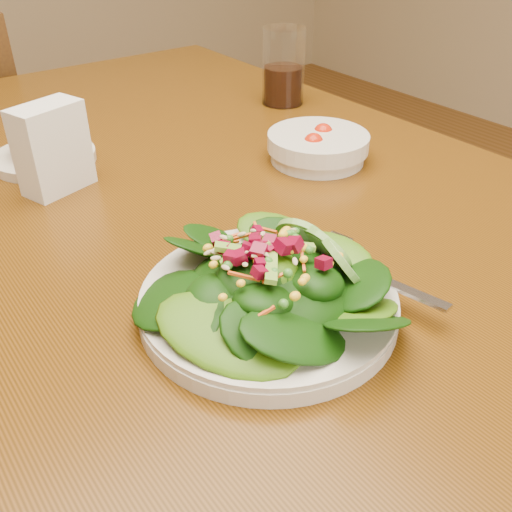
% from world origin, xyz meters
% --- Properties ---
extents(ground_plane, '(5.00, 5.00, 0.00)m').
position_xyz_m(ground_plane, '(0.00, 0.00, 0.00)').
color(ground_plane, brown).
extents(dining_table, '(0.90, 1.40, 0.75)m').
position_xyz_m(dining_table, '(0.00, 0.00, 0.65)').
color(dining_table, '#5B330D').
rests_on(dining_table, ground_plane).
extents(salad_plate, '(0.26, 0.25, 0.07)m').
position_xyz_m(salad_plate, '(-0.06, -0.28, 0.78)').
color(salad_plate, beige).
rests_on(salad_plate, dining_table).
extents(bread_plate, '(0.15, 0.15, 0.08)m').
position_xyz_m(bread_plate, '(-0.12, 0.21, 0.78)').
color(bread_plate, beige).
rests_on(bread_plate, dining_table).
extents(tomato_bowl, '(0.15, 0.15, 0.05)m').
position_xyz_m(tomato_bowl, '(0.21, -0.03, 0.77)').
color(tomato_bowl, beige).
rests_on(tomato_bowl, dining_table).
extents(drinking_glass, '(0.08, 0.08, 0.14)m').
position_xyz_m(drinking_glass, '(0.34, 0.21, 0.81)').
color(drinking_glass, silver).
rests_on(drinking_glass, dining_table).
extents(napkin_holder, '(0.10, 0.08, 0.12)m').
position_xyz_m(napkin_holder, '(-0.14, 0.11, 0.81)').
color(napkin_holder, white).
rests_on(napkin_holder, dining_table).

